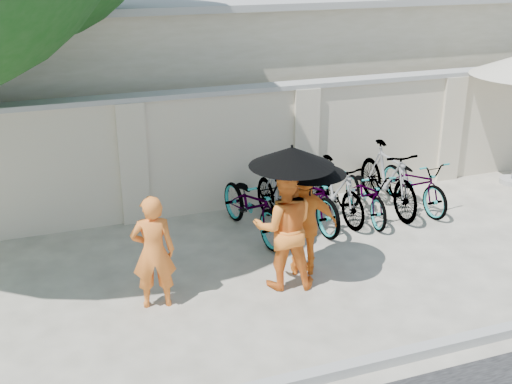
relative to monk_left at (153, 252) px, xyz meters
name	(u,v)px	position (x,y,z in m)	size (l,w,h in m)	color
ground	(258,302)	(1.24, -0.37, -0.74)	(80.00, 80.00, 0.00)	beige
kerb	(314,376)	(1.24, -2.07, -0.68)	(40.00, 0.16, 0.12)	#9FA09C
compound_wall	(248,149)	(2.24, 2.83, 0.26)	(20.00, 0.30, 2.00)	beige
building_behind	(234,71)	(3.24, 6.63, 0.86)	(14.00, 6.00, 3.20)	beige
monk_left	(153,252)	(0.00, 0.00, 0.00)	(0.54, 0.36, 1.49)	orange
monk_center	(284,227)	(1.71, -0.07, 0.10)	(0.82, 0.64, 1.69)	orange
parasol_center	(292,156)	(1.76, -0.15, 1.09)	(1.08, 1.08, 1.00)	black
monk_right	(305,224)	(2.11, 0.15, -0.01)	(0.86, 0.36, 1.47)	orange
parasol_right	(311,166)	(2.13, 0.07, 0.85)	(0.94, 0.94, 0.87)	black
bike_0	(252,205)	(1.86, 1.58, -0.24)	(0.67, 1.92, 1.01)	gray
bike_1	(279,197)	(2.36, 1.69, -0.23)	(0.49, 1.72, 1.03)	gray
bike_2	(308,194)	(2.86, 1.68, -0.23)	(0.68, 1.95, 1.03)	gray
bike_3	(336,190)	(3.36, 1.69, -0.24)	(0.48, 1.69, 1.02)	gray
bike_4	(366,193)	(3.85, 1.56, -0.31)	(0.57, 1.64, 0.86)	gray
bike_5	(388,178)	(4.35, 1.73, -0.17)	(0.54, 1.92, 1.15)	gray
bike_6	(414,182)	(4.85, 1.68, -0.29)	(0.61, 1.74, 0.91)	gray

